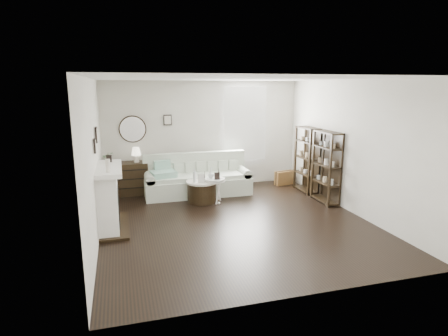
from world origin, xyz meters
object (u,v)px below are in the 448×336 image
object	(u,v)px
sofa	(197,181)
pedestal_table	(215,180)
dresser	(123,179)
drum_table	(202,191)

from	to	relation	value
sofa	pedestal_table	xyz separation A→B (m)	(0.24, -0.80, 0.19)
dresser	drum_table	xyz separation A→B (m)	(1.70, -1.07, -0.14)
sofa	drum_table	distance (m)	0.68
dresser	drum_table	distance (m)	2.02
sofa	drum_table	world-z (taller)	sofa
sofa	drum_table	size ratio (longest dim) A/B	3.59
sofa	pedestal_table	distance (m)	0.85
drum_table	pedestal_table	bearing A→B (deg)	-23.75
pedestal_table	sofa	bearing A→B (deg)	106.85
dresser	pedestal_table	bearing A→B (deg)	-31.06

